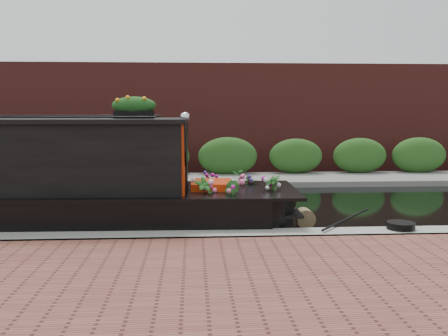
{
  "coord_description": "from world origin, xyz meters",
  "views": [
    {
      "loc": [
        0.97,
        -11.58,
        2.36
      ],
      "look_at": [
        1.65,
        -0.6,
        1.04
      ],
      "focal_mm": 40.0,
      "sensor_mm": 36.0,
      "label": 1
    }
  ],
  "objects": [
    {
      "name": "far_brick_wall",
      "position": [
        0.0,
        7.2,
        0.0
      ],
      "size": [
        40.0,
        1.0,
        8.0
      ],
      "primitive_type": "cube",
      "color": "maroon",
      "rests_on": "ground"
    },
    {
      "name": "far_hedge",
      "position": [
        0.0,
        5.1,
        0.0
      ],
      "size": [
        40.0,
        1.1,
        2.8
      ],
      "primitive_type": "cube",
      "color": "#26531B",
      "rests_on": "ground"
    },
    {
      "name": "coiled_mooring_rope",
      "position": [
        4.61,
        -3.2,
        0.31
      ],
      "size": [
        0.49,
        0.49,
        0.12
      ],
      "primitive_type": "cylinder",
      "color": "black",
      "rests_on": "near_bank_coping"
    },
    {
      "name": "far_bank_path",
      "position": [
        0.0,
        4.2,
        0.0
      ],
      "size": [
        40.0,
        2.4,
        0.34
      ],
      "primitive_type": "cube",
      "color": "slate",
      "rests_on": "ground"
    },
    {
      "name": "near_bank_coping",
      "position": [
        0.0,
        -3.3,
        0.0
      ],
      "size": [
        40.0,
        0.6,
        0.5
      ],
      "primitive_type": "cube",
      "color": "gray",
      "rests_on": "ground"
    },
    {
      "name": "rope_fender",
      "position": [
        3.18,
        -1.95,
        0.19
      ],
      "size": [
        0.38,
        0.34,
        0.38
      ],
      "primitive_type": "cylinder",
      "rotation": [
        1.57,
        0.0,
        0.0
      ],
      "color": "brown",
      "rests_on": "ground"
    },
    {
      "name": "ground",
      "position": [
        0.0,
        0.0,
        0.0
      ],
      "size": [
        80.0,
        80.0,
        0.0
      ],
      "primitive_type": "plane",
      "color": "black",
      "rests_on": "ground"
    }
  ]
}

